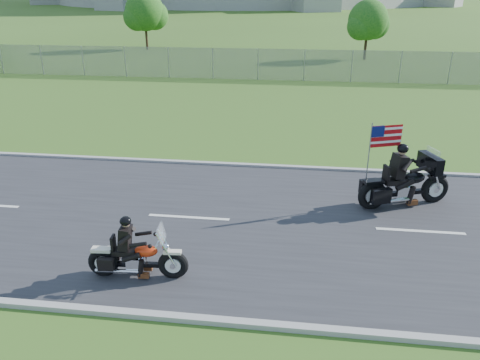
# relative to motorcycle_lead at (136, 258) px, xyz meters

# --- Properties ---
(ground) EXTENTS (420.00, 420.00, 0.00)m
(ground) POSITION_rel_motorcycle_lead_xyz_m (2.47, 2.80, -0.47)
(ground) COLOR #324E18
(ground) RESTS_ON ground
(road) EXTENTS (120.00, 8.00, 0.04)m
(road) POSITION_rel_motorcycle_lead_xyz_m (2.47, 2.80, -0.45)
(road) COLOR #28282B
(road) RESTS_ON ground
(curb_north) EXTENTS (120.00, 0.18, 0.12)m
(curb_north) POSITION_rel_motorcycle_lead_xyz_m (2.47, 6.85, -0.42)
(curb_north) COLOR #9E9B93
(curb_north) RESTS_ON ground
(curb_south) EXTENTS (120.00, 0.18, 0.12)m
(curb_south) POSITION_rel_motorcycle_lead_xyz_m (2.47, -1.25, -0.42)
(curb_south) COLOR #9E9B93
(curb_south) RESTS_ON ground
(fence) EXTENTS (60.00, 0.03, 2.00)m
(fence) POSITION_rel_motorcycle_lead_xyz_m (-2.53, 22.80, 0.53)
(fence) COLOR gray
(fence) RESTS_ON ground
(tree_fence_near) EXTENTS (3.52, 3.28, 4.75)m
(tree_fence_near) POSITION_rel_motorcycle_lead_xyz_m (8.52, 32.84, 2.51)
(tree_fence_near) COLOR #382316
(tree_fence_near) RESTS_ON ground
(tree_fence_mid) EXTENTS (3.96, 3.69, 5.30)m
(tree_fence_mid) POSITION_rel_motorcycle_lead_xyz_m (-11.48, 36.84, 2.84)
(tree_fence_mid) COLOR #382316
(tree_fence_mid) RESTS_ON ground
(motorcycle_lead) EXTENTS (2.17, 0.61, 1.46)m
(motorcycle_lead) POSITION_rel_motorcycle_lead_xyz_m (0.00, 0.00, 0.00)
(motorcycle_lead) COLOR black
(motorcycle_lead) RESTS_ON ground
(motorcycle_follow) EXTENTS (2.69, 1.39, 2.34)m
(motorcycle_follow) POSITION_rel_motorcycle_lead_xyz_m (6.30, 4.35, 0.17)
(motorcycle_follow) COLOR black
(motorcycle_follow) RESTS_ON ground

